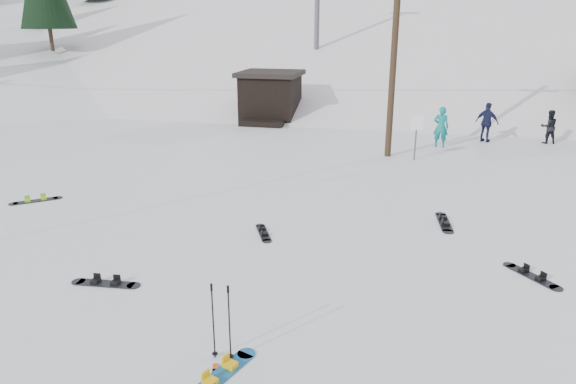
# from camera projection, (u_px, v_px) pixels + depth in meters

# --- Properties ---
(ground) EXTENTS (200.00, 200.00, 0.00)m
(ground) POSITION_uv_depth(u_px,v_px,m) (237.00, 338.00, 9.26)
(ground) COLOR white
(ground) RESTS_ON ground
(ski_slope) EXTENTS (60.00, 85.24, 65.97)m
(ski_slope) POSITION_uv_depth(u_px,v_px,m) (381.00, 168.00, 63.84)
(ski_slope) COLOR white
(ski_slope) RESTS_ON ground
(ridge_left) EXTENTS (47.54, 95.03, 58.38)m
(ridge_left) POSITION_uv_depth(u_px,v_px,m) (91.00, 158.00, 64.87)
(ridge_left) COLOR white
(ridge_left) RESTS_ON ground
(treeline_left) EXTENTS (20.00, 64.00, 10.00)m
(treeline_left) POSITION_uv_depth(u_px,v_px,m) (50.00, 76.00, 53.56)
(treeline_left) COLOR black
(treeline_left) RESTS_ON ground
(treeline_crest) EXTENTS (50.00, 6.00, 10.00)m
(treeline_crest) POSITION_uv_depth(u_px,v_px,m) (396.00, 54.00, 88.66)
(treeline_crest) COLOR black
(treeline_crest) RESTS_ON ski_slope
(utility_pole) EXTENTS (2.00, 0.26, 9.00)m
(utility_pole) POSITION_uv_depth(u_px,v_px,m) (395.00, 41.00, 20.27)
(utility_pole) COLOR #3A2819
(utility_pole) RESTS_ON ground
(trail_sign) EXTENTS (0.50, 0.09, 1.85)m
(trail_sign) POSITION_uv_depth(u_px,v_px,m) (416.00, 129.00, 20.72)
(trail_sign) COLOR #595B60
(trail_sign) RESTS_ON ground
(lift_hut) EXTENTS (3.40, 4.10, 2.75)m
(lift_hut) POSITION_uv_depth(u_px,v_px,m) (270.00, 96.00, 29.24)
(lift_hut) COLOR black
(lift_hut) RESTS_ON ground
(hero_snowboard) EXTENTS (0.78, 1.59, 0.12)m
(hero_snowboard) POSITION_uv_depth(u_px,v_px,m) (220.00, 375.00, 8.25)
(hero_snowboard) COLOR #176096
(hero_snowboard) RESTS_ON ground
(ski_poles) EXTENTS (0.39, 0.10, 1.40)m
(ski_poles) POSITION_uv_depth(u_px,v_px,m) (221.00, 322.00, 8.48)
(ski_poles) COLOR black
(ski_poles) RESTS_ON ground
(board_scatter_a) EXTENTS (1.56, 0.41, 0.11)m
(board_scatter_a) POSITION_uv_depth(u_px,v_px,m) (106.00, 283.00, 11.14)
(board_scatter_a) COLOR black
(board_scatter_a) RESTS_ON ground
(board_scatter_b) EXTENTS (0.72, 1.23, 0.09)m
(board_scatter_b) POSITION_uv_depth(u_px,v_px,m) (263.00, 233.00, 13.80)
(board_scatter_b) COLOR black
(board_scatter_b) RESTS_ON ground
(board_scatter_c) EXTENTS (1.27, 1.11, 0.11)m
(board_scatter_c) POSITION_uv_depth(u_px,v_px,m) (36.00, 200.00, 16.27)
(board_scatter_c) COLOR black
(board_scatter_c) RESTS_ON ground
(board_scatter_d) EXTENTS (1.07, 1.23, 0.11)m
(board_scatter_d) POSITION_uv_depth(u_px,v_px,m) (532.00, 276.00, 11.47)
(board_scatter_d) COLOR black
(board_scatter_d) RESTS_ON ground
(board_scatter_f) EXTENTS (0.44, 1.63, 0.11)m
(board_scatter_f) POSITION_uv_depth(u_px,v_px,m) (444.00, 222.00, 14.51)
(board_scatter_f) COLOR black
(board_scatter_f) RESTS_ON ground
(skier_teal) EXTENTS (0.73, 0.55, 1.83)m
(skier_teal) POSITION_uv_depth(u_px,v_px,m) (441.00, 127.00, 23.02)
(skier_teal) COLOR #0B7475
(skier_teal) RESTS_ON ground
(skier_dark) EXTENTS (0.86, 0.74, 1.56)m
(skier_dark) POSITION_uv_depth(u_px,v_px,m) (549.00, 127.00, 23.76)
(skier_dark) COLOR black
(skier_dark) RESTS_ON ground
(skier_navy) EXTENTS (1.17, 0.92, 1.85)m
(skier_navy) POSITION_uv_depth(u_px,v_px,m) (487.00, 122.00, 24.00)
(skier_navy) COLOR #171A3B
(skier_navy) RESTS_ON ground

